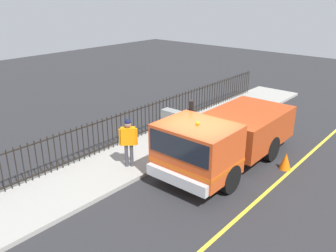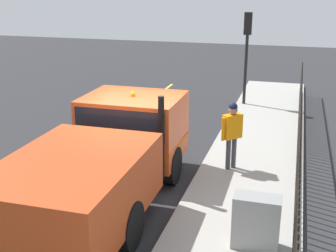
# 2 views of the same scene
# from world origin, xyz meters

# --- Properties ---
(ground_plane) EXTENTS (54.70, 54.70, 0.00)m
(ground_plane) POSITION_xyz_m (0.00, 0.00, 0.00)
(ground_plane) COLOR #2B2B2D
(ground_plane) RESTS_ON ground
(sidewalk_slab) EXTENTS (2.66, 24.87, 0.14)m
(sidewalk_slab) POSITION_xyz_m (2.76, 0.00, 0.07)
(sidewalk_slab) COLOR #A3A099
(sidewalk_slab) RESTS_ON ground
(lane_marking) EXTENTS (0.12, 22.38, 0.01)m
(lane_marking) POSITION_xyz_m (-2.24, 0.00, 0.00)
(lane_marking) COLOR yellow
(lane_marking) RESTS_ON ground
(work_truck) EXTENTS (2.53, 6.30, 2.45)m
(work_truck) POSITION_xyz_m (-0.18, -1.17, 1.21)
(work_truck) COLOR #D84C1E
(work_truck) RESTS_ON ground
(worker_standing) EXTENTS (0.52, 0.52, 1.80)m
(worker_standing) POSITION_xyz_m (2.23, 1.17, 1.24)
(worker_standing) COLOR orange
(worker_standing) RESTS_ON sidewalk_slab
(iron_fence) EXTENTS (0.04, 21.17, 1.37)m
(iron_fence) POSITION_xyz_m (3.92, 0.00, 0.83)
(iron_fence) COLOR black
(iron_fence) RESTS_ON sidewalk_slab
(traffic_light_near) EXTENTS (0.31, 0.22, 3.62)m
(traffic_light_near) POSITION_xyz_m (1.74, 7.92, 2.72)
(traffic_light_near) COLOR black
(traffic_light_near) RESTS_ON sidewalk_slab
(utility_cabinet) EXTENTS (0.86, 0.45, 1.02)m
(utility_cabinet) POSITION_xyz_m (3.23, -2.34, 0.65)
(utility_cabinet) COLOR gray
(utility_cabinet) RESTS_ON sidewalk_slab
(traffic_cone) EXTENTS (0.43, 0.43, 0.62)m
(traffic_cone) POSITION_xyz_m (-2.00, -2.56, 0.31)
(traffic_cone) COLOR orange
(traffic_cone) RESTS_ON ground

